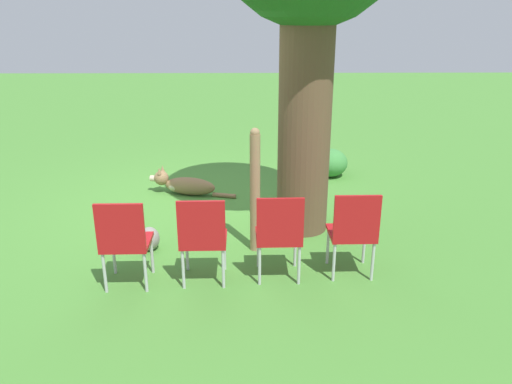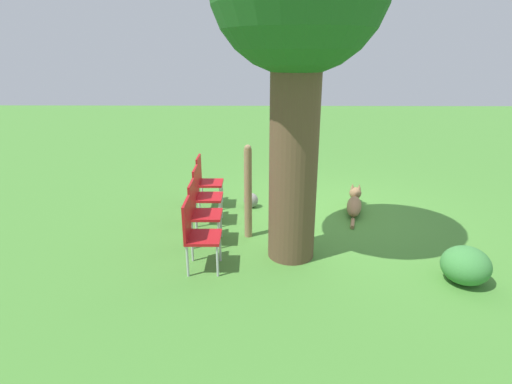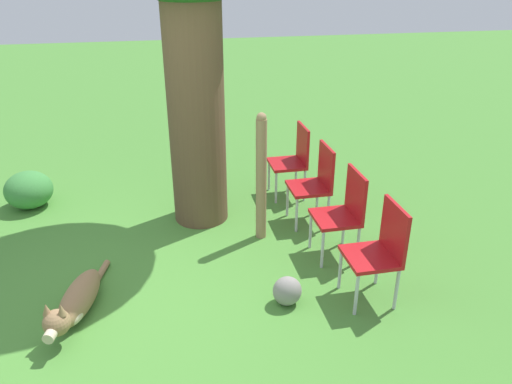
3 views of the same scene
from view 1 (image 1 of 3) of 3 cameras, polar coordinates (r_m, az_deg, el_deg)
ground_plane at (r=6.80m, az=-6.38°, el=-1.68°), size 30.00×30.00×0.00m
dog at (r=7.25m, az=-8.22°, el=0.82°), size 0.44×1.26×0.39m
fence_post at (r=5.33m, az=-0.11°, el=0.16°), size 0.11×0.11×1.38m
red_chair_0 at (r=4.82m, az=-14.83°, el=-5.14°), size 0.43×0.45×0.90m
red_chair_1 at (r=4.75m, az=-6.11°, el=-4.93°), size 0.43×0.45×0.90m
red_chair_2 at (r=4.79m, az=2.66°, el=-4.59°), size 0.43×0.45×0.90m
red_chair_3 at (r=4.94m, az=11.07°, el=-4.17°), size 0.43×0.45×0.90m
garden_rock at (r=5.66m, az=-12.10°, el=-5.24°), size 0.25×0.23×0.26m
low_shrub at (r=8.03m, az=8.45°, el=3.34°), size 0.55×0.55×0.44m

